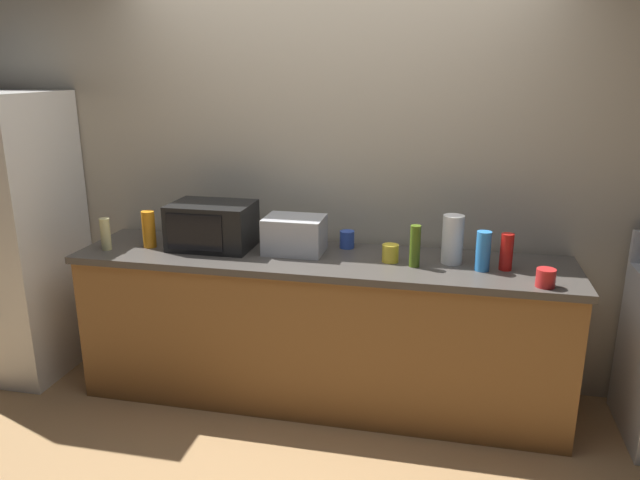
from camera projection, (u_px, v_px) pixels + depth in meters
name	position (u px, v px, depth m)	size (l,w,h in m)	color
ground_plane	(304.00, 434.00, 3.28)	(8.00, 8.00, 0.00)	#A87F51
back_wall	(334.00, 167.00, 3.67)	(6.40, 0.10, 2.70)	#B2A893
counter_run	(320.00, 329.00, 3.53)	(2.84, 0.64, 0.90)	brown
refrigerator	(8.00, 236.00, 3.83)	(0.72, 0.73, 1.80)	white
microwave	(212.00, 225.00, 3.55)	(0.48, 0.35, 0.27)	black
toaster_oven	(295.00, 235.00, 3.47)	(0.34, 0.26, 0.21)	#B7BABF
paper_towel_roll	(453.00, 239.00, 3.27)	(0.12, 0.12, 0.27)	white
bottle_spray_cleaner	(483.00, 251.00, 3.15)	(0.08, 0.08, 0.21)	#338CE5
bottle_hot_sauce	(506.00, 252.00, 3.17)	(0.07, 0.07, 0.20)	red
bottle_olive_oil	(415.00, 246.00, 3.21)	(0.06, 0.06, 0.23)	#4C6B19
bottle_vinegar	(105.00, 234.00, 3.52)	(0.06, 0.06, 0.19)	beige
bottle_dish_soap	(149.00, 229.00, 3.57)	(0.08, 0.08, 0.22)	orange
mug_yellow	(390.00, 253.00, 3.31)	(0.09, 0.09, 0.10)	yellow
mug_red	(546.00, 278.00, 2.93)	(0.09, 0.09, 0.09)	red
mug_blue	(347.00, 239.00, 3.57)	(0.09, 0.09, 0.10)	#2D4CB2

